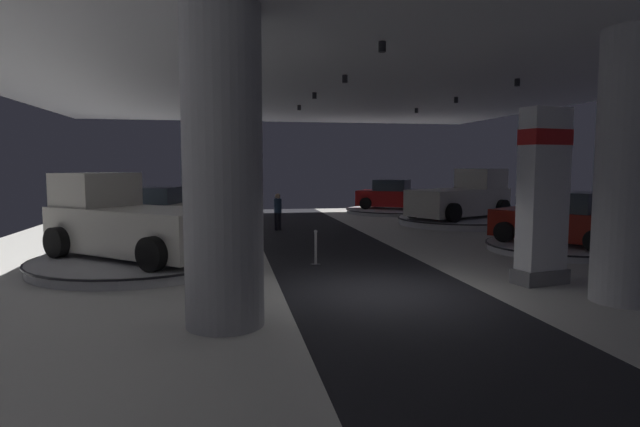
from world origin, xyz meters
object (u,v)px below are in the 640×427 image
object	(u,v)px
column_left	(223,169)
display_car_mid_right	(562,221)
pickup_truck_mid_left	(129,223)
display_car_deep_right	(394,196)
display_platform_far_right	(458,221)
display_platform_deep_right	(394,210)
brand_sign_pylon	(543,194)
visitor_walking_near	(278,209)
display_car_far_left	(156,211)
pickup_truck_far_right	(463,198)
column_right	(631,168)
display_platform_mid_right	(559,247)
display_platform_far_left	(157,232)
display_platform_mid_left	(138,261)

from	to	relation	value
column_left	display_car_mid_right	world-z (taller)	column_left
pickup_truck_mid_left	display_car_deep_right	distance (m)	18.81
display_platform_far_right	display_platform_deep_right	bearing A→B (deg)	99.99
brand_sign_pylon	visitor_walking_near	bearing A→B (deg)	114.73
display_car_far_left	display_platform_deep_right	world-z (taller)	display_car_far_left
display_car_deep_right	pickup_truck_far_right	bearing A→B (deg)	-77.01
column_left	display_platform_far_right	distance (m)	17.78
column_right	display_platform_far_right	xyz separation A→B (m)	(2.77, 13.72, -2.57)
display_platform_mid_right	column_left	bearing A→B (deg)	-150.64
display_car_mid_right	display_car_deep_right	size ratio (longest dim) A/B	1.00
column_left	display_car_far_left	xyz separation A→B (m)	(-2.70, 12.31, -1.76)
column_right	display_platform_deep_right	distance (m)	20.22
column_right	display_car_far_left	size ratio (longest dim) A/B	1.21
column_right	visitor_walking_near	distance (m)	14.37
brand_sign_pylon	pickup_truck_far_right	bearing A→B (deg)	72.57
column_right	pickup_truck_mid_left	size ratio (longest dim) A/B	1.02
display_platform_mid_right	display_platform_deep_right	world-z (taller)	display_platform_mid_right
display_platform_mid_right	pickup_truck_far_right	bearing A→B (deg)	87.31
column_right	display_car_deep_right	distance (m)	20.14
pickup_truck_mid_left	display_platform_far_right	world-z (taller)	pickup_truck_mid_left
column_right	display_car_deep_right	bearing A→B (deg)	85.31
pickup_truck_mid_left	pickup_truck_far_right	distance (m)	15.95
display_platform_far_left	visitor_walking_near	xyz separation A→B (m)	(4.91, 0.79, 0.78)
display_platform_mid_right	visitor_walking_near	world-z (taller)	visitor_walking_near
display_platform_far_left	pickup_truck_far_right	bearing A→B (deg)	6.90
column_right	display_platform_mid_left	bearing A→B (deg)	151.85
pickup_truck_mid_left	display_car_far_left	bearing A→B (deg)	90.85
column_left	brand_sign_pylon	xyz separation A→B (m)	(7.37, 1.94, -0.61)
display_platform_mid_right	display_car_deep_right	size ratio (longest dim) A/B	1.04
display_platform_mid_left	display_car_deep_right	distance (m)	18.83
brand_sign_pylon	display_platform_mid_right	world-z (taller)	brand_sign_pylon
display_car_mid_right	display_platform_far_left	bearing A→B (deg)	155.07
display_platform_deep_right	visitor_walking_near	bearing A→B (deg)	-137.11
display_platform_mid_left	pickup_truck_far_right	xyz separation A→B (m)	(13.52, 8.28, 1.10)
display_platform_mid_left	display_car_mid_right	bearing A→B (deg)	1.48
display_platform_mid_left	visitor_walking_near	bearing A→B (deg)	58.12
brand_sign_pylon	display_platform_far_right	xyz separation A→B (m)	(3.50, 11.89, -1.96)
column_left	display_platform_mid_left	size ratio (longest dim) A/B	0.97
display_platform_mid_right	display_platform_far_right	xyz separation A→B (m)	(0.09, 7.76, 0.04)
brand_sign_pylon	display_platform_far_left	world-z (taller)	brand_sign_pylon
display_platform_mid_right	display_car_far_left	size ratio (longest dim) A/B	1.02
column_left	display_car_far_left	world-z (taller)	column_left
display_platform_deep_right	display_platform_far_left	bearing A→B (deg)	-147.96
display_platform_far_right	display_platform_deep_right	size ratio (longest dim) A/B	1.01
column_right	brand_sign_pylon	world-z (taller)	column_right
column_left	column_right	bearing A→B (deg)	0.74
column_right	display_platform_deep_right	xyz separation A→B (m)	(1.67, 19.98, -2.61)
brand_sign_pylon	column_left	bearing A→B (deg)	-165.29
display_car_mid_right	display_platform_deep_right	xyz separation A→B (m)	(-1.03, 14.05, -0.87)
display_platform_far_left	display_platform_deep_right	xyz separation A→B (m)	(12.44, 7.78, 0.01)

